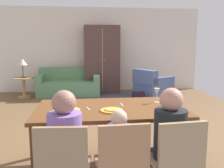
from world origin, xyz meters
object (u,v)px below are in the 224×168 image
person_woman (168,150)px  side_table (24,85)px  person_child (118,161)px  handbag (139,97)px  dining_table (110,113)px  person_man (66,155)px  plate_near_man (69,110)px  wine_glass (157,92)px  plate_near_child (112,111)px  dining_chair_man (64,166)px  couch (69,85)px  armoire (102,60)px  armchair (152,86)px  table_lamp (22,63)px  dining_chair_child (122,163)px  dining_chair_woman (176,160)px

person_woman → side_table: bearing=116.1°
person_child → handbag: bearing=74.6°
dining_table → person_man: person_man is taller
plate_near_man → person_child: 0.82m
wine_glass → handbag: (0.53, 3.31, -0.76)m
side_table → dining_table: bearing=-65.2°
plate_near_man → person_woman: (0.95, -0.58, -0.26)m
plate_near_child → dining_chair_man: 0.89m
dining_chair_man → person_child: person_child is taller
couch → side_table: (-1.27, -0.26, 0.07)m
person_man → armoire: armoire is taller
person_child → armchair: size_ratio=0.80×
plate_near_child → armoire: (0.27, 5.09, 0.28)m
armchair → table_lamp: table_lamp is taller
couch → armchair: (2.41, -0.68, 0.02)m
dining_chair_child → armchair: dining_chair_child is taller
plate_near_child → handbag: 3.90m
dining_chair_child → couch: (-0.76, 5.52, -0.19)m
dining_table → armoire: 4.93m
person_man → couch: person_man is taller
dining_table → plate_near_man: size_ratio=6.93×
plate_near_child → person_man: 0.75m
person_woman → armoire: 5.64m
armchair → plate_near_man: bearing=-117.5°
plate_near_man → dining_chair_man: dining_chair_man is taller
dining_table → dining_chair_woman: 1.02m
person_child → table_lamp: (-2.02, 5.09, 0.58)m
person_man → person_woman: 0.95m
person_man → side_table: (-1.55, 5.09, -0.14)m
dining_table → handbag: dining_table is taller
handbag → armchair: bearing=43.4°
dining_table → side_table: bearing=114.8°
plate_near_man → dining_chair_child: dining_chair_child is taller
plate_near_man → couch: bearing=93.3°
plate_near_child → person_woman: size_ratio=0.23×
dining_table → person_woman: (0.47, -0.70, -0.18)m
plate_near_child → couch: bearing=98.9°
dining_chair_child → table_lamp: 5.66m
wine_glass → dining_chair_woman: size_ratio=0.21×
armoire → side_table: armoire is taller
armchair → wine_glass: bearing=-105.2°
armchair → table_lamp: size_ratio=2.14×
dining_chair_man → armoire: armoire is taller
plate_near_child → person_child: size_ratio=0.27×
plate_near_child → couch: couch is taller
plate_near_child → handbag: (1.15, 3.67, -0.64)m
handbag → person_man: bearing=-111.2°
plate_near_man → dining_chair_woman: 1.25m
plate_near_man → table_lamp: bearing=108.9°
dining_chair_man → side_table: size_ratio=1.50×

